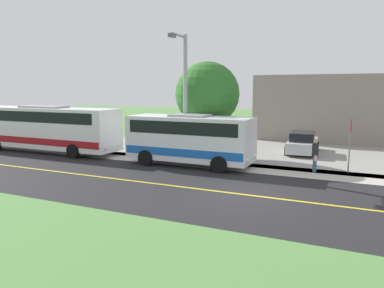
{
  "coord_description": "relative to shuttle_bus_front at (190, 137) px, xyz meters",
  "views": [
    {
      "loc": [
        14.42,
        4.06,
        4.39
      ],
      "look_at": [
        -3.5,
        -4.14,
        1.4
      ],
      "focal_mm": 34.6,
      "sensor_mm": 36.0,
      "label": 1
    }
  ],
  "objects": [
    {
      "name": "street_light_pole",
      "position": [
        -0.37,
        -0.52,
        2.49
      ],
      "size": [
        1.97,
        0.24,
        7.38
      ],
      "color": "#9E9EA3",
      "rests_on": "ground"
    },
    {
      "name": "transit_bus_rear",
      "position": [
        0.04,
        -11.05,
        0.14
      ],
      "size": [
        2.57,
        11.4,
        3.18
      ],
      "color": "white",
      "rests_on": "ground"
    },
    {
      "name": "pedestrian_with_bags",
      "position": [
        -1.17,
        6.73,
        -0.68
      ],
      "size": [
        0.72,
        0.34,
        1.72
      ],
      "color": "#335972",
      "rests_on": "ground"
    },
    {
      "name": "sidewalk",
      "position": [
        -0.7,
        4.73,
        -1.6
      ],
      "size": [
        2.4,
        100.0,
        0.01
      ],
      "primitive_type": "cube",
      "color": "#B2ADA3",
      "rests_on": "ground"
    },
    {
      "name": "road_surface",
      "position": [
        4.5,
        4.73,
        -1.6
      ],
      "size": [
        8.0,
        100.0,
        0.01
      ],
      "primitive_type": "cube",
      "color": "black",
      "rests_on": "ground"
    },
    {
      "name": "parked_car_near",
      "position": [
        -6.85,
        5.29,
        -0.92
      ],
      "size": [
        4.5,
        2.22,
        1.45
      ],
      "color": "silver",
      "rests_on": "ground"
    },
    {
      "name": "road_centre_line",
      "position": [
        4.5,
        4.73,
        -1.6
      ],
      "size": [
        0.16,
        100.0,
        0.0
      ],
      "primitive_type": "cube",
      "color": "gold",
      "rests_on": "ground"
    },
    {
      "name": "tree_curbside",
      "position": [
        -2.9,
        -0.13,
        2.4
      ],
      "size": [
        4.06,
        4.06,
        6.05
      ],
      "color": "#4C3826",
      "rests_on": "ground"
    },
    {
      "name": "shuttle_bus_front",
      "position": [
        0.0,
        0.0,
        0.0
      ],
      "size": [
        2.65,
        7.3,
        2.92
      ],
      "color": "white",
      "rests_on": "ground"
    },
    {
      "name": "parking_lot_surface",
      "position": [
        -7.9,
        7.73,
        -1.6
      ],
      "size": [
        14.0,
        36.0,
        0.01
      ],
      "primitive_type": "cube",
      "color": "gray",
      "rests_on": "ground"
    },
    {
      "name": "stop_sign",
      "position": [
        -1.6,
        8.37,
        0.36
      ],
      "size": [
        0.76,
        0.07,
        2.88
      ],
      "color": "slate",
      "rests_on": "ground"
    },
    {
      "name": "ground_plane",
      "position": [
        4.5,
        4.73,
        -1.6
      ],
      "size": [
        120.0,
        120.0,
        0.0
      ],
      "primitive_type": "plane",
      "color": "#548442"
    },
    {
      "name": "commercial_building",
      "position": [
        -16.9,
        10.36,
        1.12
      ],
      "size": [
        10.0,
        20.02,
        5.46
      ],
      "primitive_type": "cube",
      "color": "gray",
      "rests_on": "ground"
    }
  ]
}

